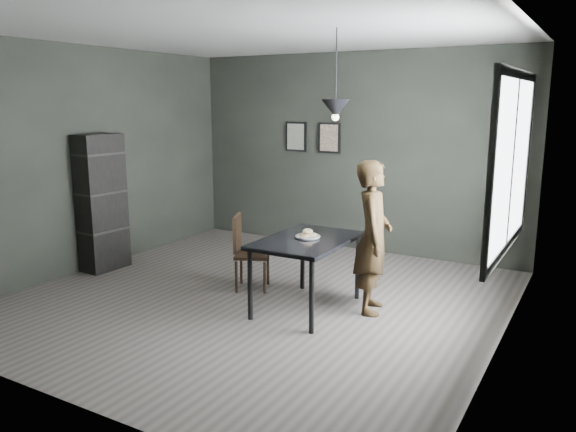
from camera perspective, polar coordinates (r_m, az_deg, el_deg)
The scene contains 13 objects.
ground at distance 6.23m, azimuth -3.06°, elevation -8.35°, with size 5.00×5.00×0.00m, color #393431.
back_wall at distance 8.09m, azimuth 6.55°, elevation 6.42°, with size 5.00×0.10×2.80m, color black.
ceiling at distance 5.89m, azimuth -3.36°, elevation 18.19°, with size 5.00×5.00×0.02m.
window_assembly at distance 5.18m, azimuth 21.79°, elevation 4.98°, with size 0.04×1.96×1.56m.
cafe_table at distance 5.73m, azimuth 1.92°, elevation -3.07°, with size 0.80×1.20×0.75m.
white_plate at distance 5.75m, azimuth 2.02°, elevation -2.17°, with size 0.23×0.23×0.01m, color silver.
donut_pile at distance 5.74m, azimuth 2.02°, elevation -1.84°, with size 0.18×0.18×0.08m.
woman at distance 5.72m, azimuth 8.63°, elevation -2.14°, with size 0.57×0.37×1.56m, color black.
wood_chair at distance 6.42m, azimuth -4.33°, elevation -3.17°, with size 0.50×0.50×0.86m.
shelf_unit at distance 7.47m, azimuth -18.41°, elevation 1.29°, with size 0.33×0.57×1.72m, color black.
pendant_lamp at distance 5.52m, azimuth 4.85°, elevation 10.82°, with size 0.28×0.28×0.86m.
framed_print_left at distance 8.45m, azimuth 0.83°, elevation 8.07°, with size 0.34×0.04×0.44m.
framed_print_right at distance 8.19m, azimuth 4.23°, elevation 7.93°, with size 0.34×0.04×0.44m.
Camera 1 is at (3.20, -4.90, 2.13)m, focal length 35.00 mm.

